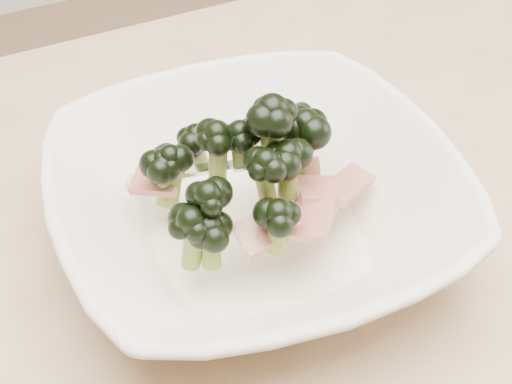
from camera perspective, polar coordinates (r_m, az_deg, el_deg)
dining_table at (r=0.65m, az=3.27°, el=-10.23°), size 1.20×0.80×0.75m
broccoli_dish at (r=0.55m, az=-0.08°, el=-0.66°), size 0.34×0.34×0.14m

